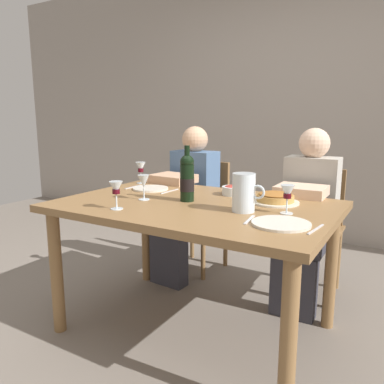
% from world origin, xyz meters
% --- Properties ---
extents(ground_plane, '(8.00, 8.00, 0.00)m').
position_xyz_m(ground_plane, '(0.00, 0.00, 0.00)').
color(ground_plane, slate).
extents(back_wall, '(8.00, 0.10, 2.80)m').
position_xyz_m(back_wall, '(0.00, 2.14, 1.40)').
color(back_wall, '#A3998E').
rests_on(back_wall, ground).
extents(dining_table, '(1.50, 1.00, 0.76)m').
position_xyz_m(dining_table, '(0.00, 0.00, 0.67)').
color(dining_table, olive).
rests_on(dining_table, ground).
extents(wine_bottle, '(0.08, 0.08, 0.31)m').
position_xyz_m(wine_bottle, '(-0.06, 0.02, 0.89)').
color(wine_bottle, black).
rests_on(wine_bottle, dining_table).
extents(water_pitcher, '(0.17, 0.12, 0.19)m').
position_xyz_m(water_pitcher, '(0.31, -0.05, 0.85)').
color(water_pitcher, silver).
rests_on(water_pitcher, dining_table).
extents(baked_tart, '(0.26, 0.26, 0.06)m').
position_xyz_m(baked_tart, '(0.38, 0.22, 0.79)').
color(baked_tart, silver).
rests_on(baked_tart, dining_table).
extents(salad_bowl, '(0.14, 0.14, 0.06)m').
position_xyz_m(salad_bowl, '(0.09, 0.31, 0.79)').
color(salad_bowl, silver).
rests_on(salad_bowl, dining_table).
extents(wine_glass_left_diner, '(0.07, 0.07, 0.14)m').
position_xyz_m(wine_glass_left_diner, '(0.51, 0.02, 0.86)').
color(wine_glass_left_diner, silver).
rests_on(wine_glass_left_diner, dining_table).
extents(wine_glass_right_diner, '(0.07, 0.07, 0.15)m').
position_xyz_m(wine_glass_right_diner, '(-0.66, 0.36, 0.87)').
color(wine_glass_right_diner, silver).
rests_on(wine_glass_right_diner, dining_table).
extents(wine_glass_centre, '(0.07, 0.07, 0.15)m').
position_xyz_m(wine_glass_centre, '(-0.30, -0.08, 0.86)').
color(wine_glass_centre, silver).
rests_on(wine_glass_centre, dining_table).
extents(wine_glass_spare, '(0.07, 0.07, 0.15)m').
position_xyz_m(wine_glass_spare, '(-0.28, -0.33, 0.87)').
color(wine_glass_spare, silver).
rests_on(wine_glass_spare, dining_table).
extents(dinner_plate_left_setting, '(0.26, 0.26, 0.01)m').
position_xyz_m(dinner_plate_left_setting, '(0.55, -0.19, 0.77)').
color(dinner_plate_left_setting, silver).
rests_on(dinner_plate_left_setting, dining_table).
extents(dinner_plate_right_setting, '(0.23, 0.23, 0.01)m').
position_xyz_m(dinner_plate_right_setting, '(-0.45, 0.20, 0.77)').
color(dinner_plate_right_setting, silver).
rests_on(dinner_plate_right_setting, dining_table).
extents(fork_left_setting, '(0.03, 0.16, 0.00)m').
position_xyz_m(fork_left_setting, '(0.40, -0.19, 0.76)').
color(fork_left_setting, silver).
rests_on(fork_left_setting, dining_table).
extents(knife_left_setting, '(0.03, 0.18, 0.00)m').
position_xyz_m(knife_left_setting, '(0.70, -0.19, 0.76)').
color(knife_left_setting, silver).
rests_on(knife_left_setting, dining_table).
extents(knife_right_setting, '(0.02, 0.18, 0.00)m').
position_xyz_m(knife_right_setting, '(-0.30, 0.20, 0.76)').
color(knife_right_setting, silver).
rests_on(knife_right_setting, dining_table).
extents(spoon_right_setting, '(0.02, 0.16, 0.00)m').
position_xyz_m(spoon_right_setting, '(-0.60, 0.20, 0.76)').
color(spoon_right_setting, silver).
rests_on(spoon_right_setting, dining_table).
extents(chair_left, '(0.43, 0.43, 0.87)m').
position_xyz_m(chair_left, '(-0.44, 0.89, 0.50)').
color(chair_left, olive).
rests_on(chair_left, ground).
extents(diner_left, '(0.36, 0.52, 1.16)m').
position_xyz_m(diner_left, '(-0.46, 0.66, 0.62)').
color(diner_left, '#4C6B93').
rests_on(diner_left, ground).
extents(chair_right, '(0.41, 0.41, 0.87)m').
position_xyz_m(chair_right, '(0.45, 0.90, 0.50)').
color(chair_right, olive).
rests_on(chair_right, ground).
extents(diner_right, '(0.34, 0.50, 1.16)m').
position_xyz_m(diner_right, '(0.45, 0.67, 0.62)').
color(diner_right, '#B7B2A8').
rests_on(diner_right, ground).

